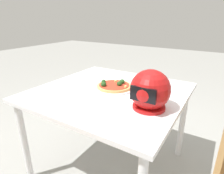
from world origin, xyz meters
name	(u,v)px	position (x,y,z in m)	size (l,w,h in m)	color
ground_plane	(110,165)	(0.00, 0.00, 0.00)	(14.00, 14.00, 0.00)	#9E9E99
dining_table	(110,99)	(0.00, 0.00, 0.65)	(1.09, 1.06, 0.73)	white
pizza_plate	(114,88)	(-0.01, -0.05, 0.74)	(0.31, 0.31, 0.01)	white
pizza	(114,85)	(-0.01, -0.05, 0.76)	(0.27, 0.27, 0.06)	tan
motorcycle_helmet	(150,91)	(-0.37, 0.13, 0.85)	(0.25, 0.25, 0.25)	#B21414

